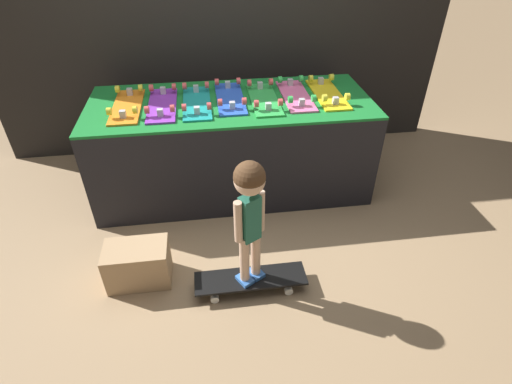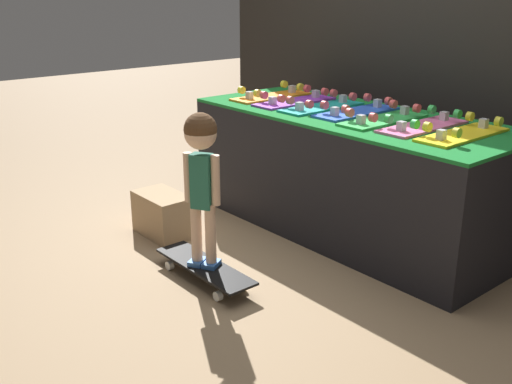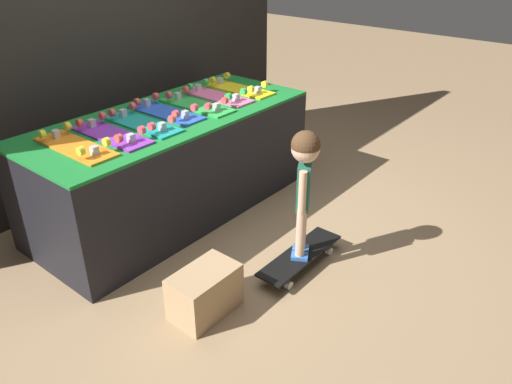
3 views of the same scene
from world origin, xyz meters
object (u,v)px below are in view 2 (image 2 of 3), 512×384
at_px(skateboard_green_on_rack, 383,118).
at_px(storage_box, 163,214).
at_px(skateboard_orange_on_rack, 271,95).
at_px(child, 201,161).
at_px(skateboard_blue_on_rack, 357,111).
at_px(skateboard_pink_on_rack, 423,125).
at_px(skateboard_teal_on_rack, 322,106).
at_px(skateboard_yellow_on_rack, 463,133).
at_px(skateboard_on_floor, 205,268).
at_px(skateboard_purple_on_rack, 295,100).

height_order(skateboard_green_on_rack, storage_box, skateboard_green_on_rack).
distance_m(skateboard_orange_on_rack, child, 1.38).
relative_size(skateboard_blue_on_rack, skateboard_green_on_rack, 1.00).
bearing_deg(skateboard_pink_on_rack, skateboard_blue_on_rack, 178.00).
bearing_deg(skateboard_teal_on_rack, skateboard_yellow_on_rack, 1.73).
distance_m(skateboard_orange_on_rack, skateboard_on_floor, 1.55).
xyz_separation_m(skateboard_orange_on_rack, child, (0.76, -1.15, -0.11)).
relative_size(skateboard_orange_on_rack, skateboard_teal_on_rack, 1.00).
bearing_deg(child, skateboard_blue_on_rack, 60.05).
height_order(skateboard_teal_on_rack, child, child).
relative_size(skateboard_teal_on_rack, skateboard_yellow_on_rack, 1.00).
distance_m(skateboard_pink_on_rack, skateboard_yellow_on_rack, 0.25).
relative_size(skateboard_teal_on_rack, child, 0.73).
bearing_deg(skateboard_pink_on_rack, skateboard_yellow_on_rack, -0.80).
relative_size(skateboard_blue_on_rack, skateboard_yellow_on_rack, 1.00).
distance_m(skateboard_orange_on_rack, skateboard_yellow_on_rack, 1.52).
xyz_separation_m(skateboard_purple_on_rack, child, (0.50, -1.14, -0.11)).
distance_m(skateboard_purple_on_rack, storage_box, 1.18).
relative_size(skateboard_purple_on_rack, skateboard_green_on_rack, 1.00).
relative_size(skateboard_yellow_on_rack, child, 0.73).
distance_m(skateboard_purple_on_rack, skateboard_pink_on_rack, 1.01).
bearing_deg(skateboard_yellow_on_rack, skateboard_orange_on_rack, -179.12).
height_order(skateboard_on_floor, child, child).
bearing_deg(skateboard_on_floor, skateboard_blue_on_rack, 89.92).
xyz_separation_m(skateboard_teal_on_rack, child, (0.25, -1.14, -0.11)).
bearing_deg(skateboard_blue_on_rack, skateboard_green_on_rack, -12.14).
height_order(skateboard_orange_on_rack, storage_box, skateboard_orange_on_rack).
bearing_deg(skateboard_yellow_on_rack, child, -122.97).
height_order(skateboard_blue_on_rack, skateboard_green_on_rack, same).
bearing_deg(skateboard_on_floor, skateboard_green_on_rack, 77.40).
distance_m(skateboard_teal_on_rack, storage_box, 1.25).
bearing_deg(skateboard_pink_on_rack, skateboard_orange_on_rack, -178.79).
distance_m(skateboard_orange_on_rack, skateboard_blue_on_rack, 0.76).
distance_m(skateboard_pink_on_rack, skateboard_on_floor, 1.46).
bearing_deg(skateboard_teal_on_rack, skateboard_purple_on_rack, -179.32).
distance_m(skateboard_green_on_rack, child, 1.17).
height_order(skateboard_teal_on_rack, skateboard_on_floor, skateboard_teal_on_rack).
bearing_deg(skateboard_teal_on_rack, skateboard_orange_on_rack, 179.18).
distance_m(skateboard_orange_on_rack, storage_box, 1.18).
bearing_deg(skateboard_green_on_rack, skateboard_orange_on_rack, 179.44).
bearing_deg(skateboard_green_on_rack, skateboard_pink_on_rack, 8.26).
bearing_deg(skateboard_on_floor, storage_box, 166.33).
relative_size(skateboard_green_on_rack, skateboard_yellow_on_rack, 1.00).
relative_size(skateboard_orange_on_rack, skateboard_blue_on_rack, 1.00).
xyz_separation_m(skateboard_yellow_on_rack, skateboard_on_floor, (-0.76, -1.17, -0.71)).
bearing_deg(skateboard_pink_on_rack, child, -113.35).
relative_size(skateboard_green_on_rack, storage_box, 1.57).
xyz_separation_m(skateboard_orange_on_rack, skateboard_pink_on_rack, (1.26, 0.03, 0.00)).
height_order(skateboard_purple_on_rack, skateboard_teal_on_rack, same).
bearing_deg(skateboard_blue_on_rack, skateboard_teal_on_rack, -168.44).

